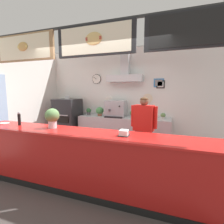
{
  "coord_description": "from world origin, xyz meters",
  "views": [
    {
      "loc": [
        1.3,
        -2.87,
        1.69
      ],
      "look_at": [
        0.05,
        0.62,
        1.21
      ],
      "focal_mm": 26.96,
      "sensor_mm": 36.0,
      "label": 1
    }
  ],
  "objects_px": {
    "potted_oregano": "(89,111)",
    "potted_sage": "(100,111)",
    "pizza_oven": "(68,121)",
    "napkin_holder": "(124,133)",
    "shop_worker": "(143,130)",
    "potted_thyme": "(163,116)",
    "basil_vase": "(52,117)",
    "potted_basil": "(133,114)",
    "espresso_machine": "(116,109)",
    "condiment_plate": "(4,123)",
    "pepper_grinder": "(19,119)"
  },
  "relations": [
    {
      "from": "potted_oregano",
      "to": "potted_sage",
      "type": "distance_m",
      "value": 0.4
    },
    {
      "from": "pizza_oven",
      "to": "potted_oregano",
      "type": "distance_m",
      "value": 0.75
    },
    {
      "from": "pizza_oven",
      "to": "napkin_holder",
      "type": "bearing_deg",
      "value": -40.63
    },
    {
      "from": "shop_worker",
      "to": "potted_thyme",
      "type": "xyz_separation_m",
      "value": [
        0.35,
        1.06,
        0.18
      ]
    },
    {
      "from": "potted_oregano",
      "to": "basil_vase",
      "type": "height_order",
      "value": "basil_vase"
    },
    {
      "from": "potted_sage",
      "to": "napkin_holder",
      "type": "height_order",
      "value": "potted_sage"
    },
    {
      "from": "potted_basil",
      "to": "potted_thyme",
      "type": "bearing_deg",
      "value": 0.95
    },
    {
      "from": "potted_oregano",
      "to": "potted_basil",
      "type": "distance_m",
      "value": 1.42
    },
    {
      "from": "pizza_oven",
      "to": "espresso_machine",
      "type": "xyz_separation_m",
      "value": [
        1.56,
        0.16,
        0.43
      ]
    },
    {
      "from": "condiment_plate",
      "to": "napkin_holder",
      "type": "distance_m",
      "value": 2.61
    },
    {
      "from": "shop_worker",
      "to": "potted_sage",
      "type": "xyz_separation_m",
      "value": [
        -1.5,
        1.04,
        0.23
      ]
    },
    {
      "from": "pizza_oven",
      "to": "potted_oregano",
      "type": "xyz_separation_m",
      "value": [
        0.65,
        0.19,
        0.32
      ]
    },
    {
      "from": "potted_basil",
      "to": "basil_vase",
      "type": "relative_size",
      "value": 0.57
    },
    {
      "from": "basil_vase",
      "to": "potted_oregano",
      "type": "bearing_deg",
      "value": 100.8
    },
    {
      "from": "potted_basil",
      "to": "condiment_plate",
      "type": "bearing_deg",
      "value": -135.75
    },
    {
      "from": "pizza_oven",
      "to": "pepper_grinder",
      "type": "bearing_deg",
      "value": -82.04
    },
    {
      "from": "potted_oregano",
      "to": "pepper_grinder",
      "type": "relative_size",
      "value": 0.81
    },
    {
      "from": "basil_vase",
      "to": "shop_worker",
      "type": "bearing_deg",
      "value": 37.66
    },
    {
      "from": "potted_sage",
      "to": "pepper_grinder",
      "type": "xyz_separation_m",
      "value": [
        -0.76,
        -2.2,
        0.08
      ]
    },
    {
      "from": "basil_vase",
      "to": "potted_basil",
      "type": "bearing_deg",
      "value": 65.42
    },
    {
      "from": "espresso_machine",
      "to": "condiment_plate",
      "type": "xyz_separation_m",
      "value": [
        -1.72,
        -2.18,
        -0.14
      ]
    },
    {
      "from": "shop_worker",
      "to": "potted_basil",
      "type": "xyz_separation_m",
      "value": [
        -0.48,
        1.04,
        0.2
      ]
    },
    {
      "from": "potted_thyme",
      "to": "pepper_grinder",
      "type": "distance_m",
      "value": 3.43
    },
    {
      "from": "pizza_oven",
      "to": "pepper_grinder",
      "type": "distance_m",
      "value": 2.11
    },
    {
      "from": "pizza_oven",
      "to": "basil_vase",
      "type": "xyz_separation_m",
      "value": [
        1.07,
        -2.04,
        0.49
      ]
    },
    {
      "from": "potted_sage",
      "to": "potted_thyme",
      "type": "bearing_deg",
      "value": 0.4
    },
    {
      "from": "potted_oregano",
      "to": "potted_basil",
      "type": "xyz_separation_m",
      "value": [
        1.42,
        -0.05,
        -0.0
      ]
    },
    {
      "from": "espresso_machine",
      "to": "potted_oregano",
      "type": "height_order",
      "value": "espresso_machine"
    },
    {
      "from": "pepper_grinder",
      "to": "potted_thyme",
      "type": "bearing_deg",
      "value": 40.18
    },
    {
      "from": "basil_vase",
      "to": "napkin_holder",
      "type": "bearing_deg",
      "value": -2.71
    },
    {
      "from": "pepper_grinder",
      "to": "basil_vase",
      "type": "bearing_deg",
      "value": 1.03
    },
    {
      "from": "espresso_machine",
      "to": "napkin_holder",
      "type": "height_order",
      "value": "espresso_machine"
    },
    {
      "from": "potted_thyme",
      "to": "condiment_plate",
      "type": "relative_size",
      "value": 0.94
    },
    {
      "from": "potted_oregano",
      "to": "potted_basil",
      "type": "height_order",
      "value": "potted_oregano"
    },
    {
      "from": "pizza_oven",
      "to": "basil_vase",
      "type": "height_order",
      "value": "pizza_oven"
    },
    {
      "from": "pizza_oven",
      "to": "condiment_plate",
      "type": "relative_size",
      "value": 8.34
    },
    {
      "from": "potted_thyme",
      "to": "condiment_plate",
      "type": "xyz_separation_m",
      "value": [
        -3.06,
        -2.19,
        0.01
      ]
    },
    {
      "from": "espresso_machine",
      "to": "napkin_holder",
      "type": "bearing_deg",
      "value": -68.6
    },
    {
      "from": "napkin_holder",
      "to": "potted_basil",
      "type": "bearing_deg",
      "value": 99.49
    },
    {
      "from": "potted_basil",
      "to": "potted_oregano",
      "type": "bearing_deg",
      "value": 178.17
    },
    {
      "from": "potted_basil",
      "to": "condiment_plate",
      "type": "xyz_separation_m",
      "value": [
        -2.23,
        -2.17,
        -0.02
      ]
    },
    {
      "from": "pizza_oven",
      "to": "shop_worker",
      "type": "bearing_deg",
      "value": -19.3
    },
    {
      "from": "condiment_plate",
      "to": "potted_sage",
      "type": "bearing_deg",
      "value": 60.93
    },
    {
      "from": "potted_oregano",
      "to": "potted_thyme",
      "type": "distance_m",
      "value": 2.26
    },
    {
      "from": "espresso_machine",
      "to": "potted_thyme",
      "type": "distance_m",
      "value": 1.35
    },
    {
      "from": "potted_sage",
      "to": "pepper_grinder",
      "type": "height_order",
      "value": "pepper_grinder"
    },
    {
      "from": "pizza_oven",
      "to": "potted_oregano",
      "type": "height_order",
      "value": "pizza_oven"
    },
    {
      "from": "potted_oregano",
      "to": "condiment_plate",
      "type": "xyz_separation_m",
      "value": [
        -0.81,
        -2.22,
        -0.02
      ]
    },
    {
      "from": "potted_thyme",
      "to": "condiment_plate",
      "type": "height_order",
      "value": "potted_thyme"
    },
    {
      "from": "potted_basil",
      "to": "napkin_holder",
      "type": "distance_m",
      "value": 2.28
    }
  ]
}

